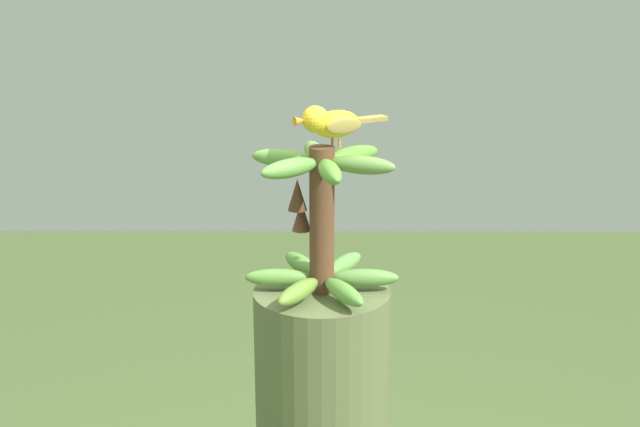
# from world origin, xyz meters

# --- Properties ---
(banana_bunch) EXTENTS (0.28, 0.29, 0.28)m
(banana_bunch) POSITION_xyz_m (-0.00, -0.00, 1.35)
(banana_bunch) COLOR brown
(banana_bunch) RESTS_ON banana_tree
(perched_bird) EXTENTS (0.11, 0.18, 0.08)m
(perched_bird) POSITION_xyz_m (-0.00, 0.02, 1.53)
(perched_bird) COLOR #C68933
(perched_bird) RESTS_ON banana_bunch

